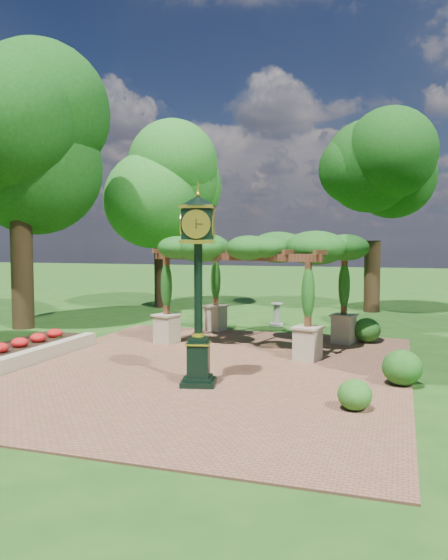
% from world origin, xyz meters
% --- Properties ---
extents(ground, '(120.00, 120.00, 0.00)m').
position_xyz_m(ground, '(0.00, 0.00, 0.00)').
color(ground, '#1E4714').
rests_on(ground, ground).
extents(brick_plaza, '(10.00, 12.00, 0.04)m').
position_xyz_m(brick_plaza, '(0.00, 1.00, 0.02)').
color(brick_plaza, brown).
rests_on(brick_plaza, ground).
extents(border_wall, '(0.35, 5.00, 0.40)m').
position_xyz_m(border_wall, '(-4.60, 0.50, 0.20)').
color(border_wall, '#C6B793').
rests_on(border_wall, ground).
extents(flower_bed, '(1.50, 5.00, 0.36)m').
position_xyz_m(flower_bed, '(-5.50, 0.50, 0.18)').
color(flower_bed, red).
rests_on(flower_bed, ground).
extents(pedestal_clock, '(1.03, 1.03, 4.34)m').
position_xyz_m(pedestal_clock, '(0.40, -0.59, 2.60)').
color(pedestal_clock, black).
rests_on(pedestal_clock, brick_plaza).
extents(pergola, '(6.27, 4.72, 3.53)m').
position_xyz_m(pergola, '(0.30, 4.77, 2.90)').
color(pergola, tan).
rests_on(pergola, brick_plaza).
extents(sundial, '(0.58, 0.58, 0.89)m').
position_xyz_m(sundial, '(0.11, 8.79, 0.39)').
color(sundial, gray).
rests_on(sundial, ground).
extents(shrub_front, '(0.76, 0.76, 0.60)m').
position_xyz_m(shrub_front, '(3.91, -1.39, 0.34)').
color(shrub_front, '#27621C').
rests_on(shrub_front, brick_plaza).
extents(shrub_mid, '(1.18, 1.18, 0.80)m').
position_xyz_m(shrub_mid, '(4.77, 0.82, 0.44)').
color(shrub_mid, '#1E5417').
rests_on(shrub_mid, brick_plaza).
extents(shrub_back, '(1.04, 1.04, 0.79)m').
position_xyz_m(shrub_back, '(3.69, 5.96, 0.43)').
color(shrub_back, '#235C1A').
rests_on(shrub_back, brick_plaza).
extents(tree_west_near, '(4.91, 4.91, 10.47)m').
position_xyz_m(tree_west_near, '(-8.86, 5.16, 7.17)').
color(tree_west_near, '#352615').
rests_on(tree_west_near, ground).
extents(tree_west_far, '(4.33, 4.33, 8.34)m').
position_xyz_m(tree_west_far, '(-6.65, 12.83, 5.72)').
color(tree_west_far, black).
rests_on(tree_west_far, ground).
extents(tree_north, '(3.90, 3.90, 8.57)m').
position_xyz_m(tree_north, '(3.41, 14.29, 5.85)').
color(tree_north, '#382616').
rests_on(tree_north, ground).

